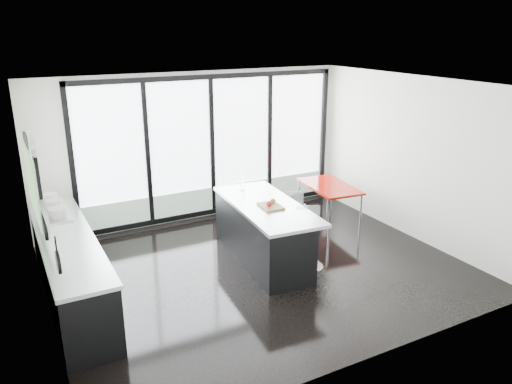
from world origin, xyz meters
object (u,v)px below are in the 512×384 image
bar_stool_near (309,246)px  bar_stool_far (296,226)px  island (262,232)px  red_table (329,203)px

bar_stool_near → bar_stool_far: bar_stool_near is taller
island → bar_stool_near: (0.49, -0.60, -0.10)m
island → bar_stool_near: island is taller
bar_stool_near → red_table: 2.07m
island → bar_stool_far: 0.80m
bar_stool_near → island: bearing=153.4°
bar_stool_near → bar_stool_far: 0.85m
island → red_table: (1.94, 0.88, -0.12)m
bar_stool_far → red_table: size_ratio=0.54×
island → bar_stool_far: island is taller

